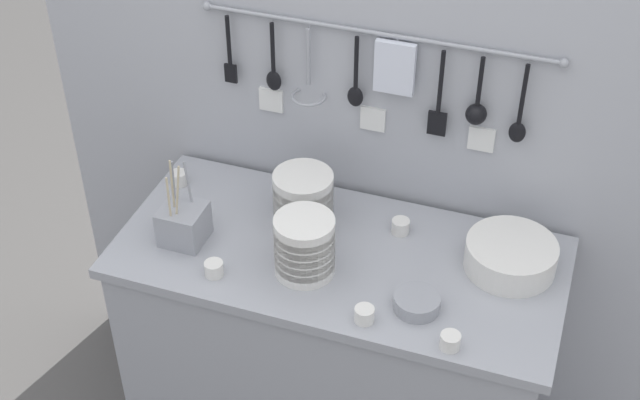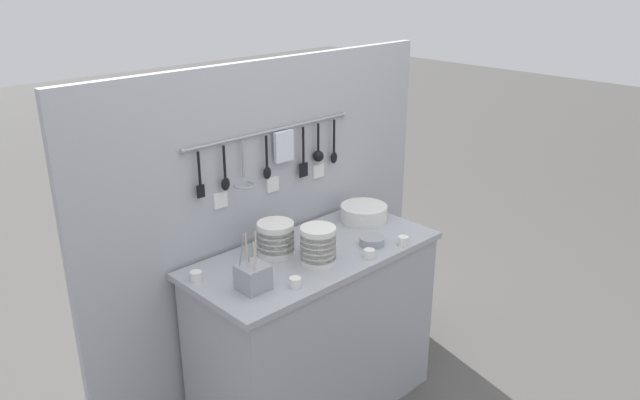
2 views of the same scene
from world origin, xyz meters
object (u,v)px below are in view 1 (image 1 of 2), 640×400
object	(u,v)px
plate_stack	(511,256)
cup_front_left	(364,315)
cup_beside_plates	(214,269)
cup_edge_far	(179,178)
steel_mixing_bowl	(417,302)
cup_back_left	(450,341)
bowl_stack_short_front	(303,198)
bowl_stack_tall_left	(304,246)
cutlery_caddy	(184,223)
cup_edge_near	(401,226)

from	to	relation	value
plate_stack	cup_front_left	distance (m)	0.43
plate_stack	cup_beside_plates	size ratio (longest dim) A/B	4.81
cup_edge_far	cup_front_left	bearing A→B (deg)	-27.78
cup_front_left	steel_mixing_bowl	bearing A→B (deg)	37.11
plate_stack	cup_back_left	world-z (taller)	plate_stack
bowl_stack_short_front	plate_stack	xyz separation A→B (m)	(0.58, -0.01, -0.04)
bowl_stack_tall_left	bowl_stack_short_front	bearing A→B (deg)	110.91
bowl_stack_tall_left	steel_mixing_bowl	xyz separation A→B (m)	(0.31, -0.04, -0.07)
plate_stack	bowl_stack_short_front	bearing A→B (deg)	179.06
bowl_stack_short_front	cup_edge_far	world-z (taller)	bowl_stack_short_front
bowl_stack_short_front	cutlery_caddy	distance (m)	0.33
steel_mixing_bowl	cup_edge_near	bearing A→B (deg)	112.98
bowl_stack_tall_left	bowl_stack_short_front	size ratio (longest dim) A/B	1.01
plate_stack	cup_edge_near	xyz separation A→B (m)	(-0.31, 0.05, -0.02)
plate_stack	cup_beside_plates	xyz separation A→B (m)	(-0.72, -0.28, -0.02)
cutlery_caddy	cup_edge_near	distance (m)	0.59
cutlery_caddy	cup_edge_far	world-z (taller)	cutlery_caddy
cup_edge_near	cutlery_caddy	bearing A→B (deg)	-158.00
bowl_stack_short_front	cup_edge_near	size ratio (longest dim) A/B	3.37
cup_edge_far	cup_beside_plates	distance (m)	0.42
steel_mixing_bowl	cup_edge_far	distance (m)	0.83
cup_back_left	cup_beside_plates	distance (m)	0.64
bowl_stack_short_front	cup_edge_far	bearing A→B (deg)	174.79
cutlery_caddy	cup_edge_far	size ratio (longest dim) A/B	5.16
bowl_stack_tall_left	cup_front_left	xyz separation A→B (m)	(0.20, -0.12, -0.06)
bowl_stack_short_front	cup_edge_near	world-z (taller)	bowl_stack_short_front
bowl_stack_short_front	cup_beside_plates	xyz separation A→B (m)	(-0.14, -0.29, -0.06)
cutlery_caddy	cup_edge_near	world-z (taller)	cutlery_caddy
steel_mixing_bowl	cutlery_caddy	world-z (taller)	cutlery_caddy
cup_edge_far	steel_mixing_bowl	bearing A→B (deg)	-19.12
plate_stack	cup_edge_far	world-z (taller)	plate_stack
cup_edge_near	cup_beside_plates	size ratio (longest dim) A/B	1.00
cutlery_caddy	cup_edge_far	xyz separation A→B (m)	(-0.13, 0.22, -0.03)
cup_back_left	cutlery_caddy	bearing A→B (deg)	168.75
cup_front_left	cup_back_left	xyz separation A→B (m)	(0.22, -0.02, 0.00)
cup_edge_far	cup_edge_near	world-z (taller)	same
cup_front_left	cup_edge_near	bearing A→B (deg)	90.77
cup_front_left	cup_edge_near	xyz separation A→B (m)	(-0.00, 0.36, 0.00)
cup_back_left	plate_stack	bearing A→B (deg)	75.46
bowl_stack_tall_left	bowl_stack_short_front	distance (m)	0.21
cup_front_left	bowl_stack_short_front	bearing A→B (deg)	130.65
cutlery_caddy	cup_back_left	distance (m)	0.78
cutlery_caddy	cup_beside_plates	xyz separation A→B (m)	(0.13, -0.10, -0.03)
cup_front_left	cup_edge_far	bearing A→B (deg)	152.22
bowl_stack_tall_left	cup_edge_near	bearing A→B (deg)	50.09
bowl_stack_tall_left	cutlery_caddy	distance (m)	0.35
bowl_stack_short_front	bowl_stack_tall_left	bearing A→B (deg)	-69.09
plate_stack	steel_mixing_bowl	world-z (taller)	plate_stack
cup_beside_plates	steel_mixing_bowl	bearing A→B (deg)	5.75
plate_stack	cup_edge_near	distance (m)	0.31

